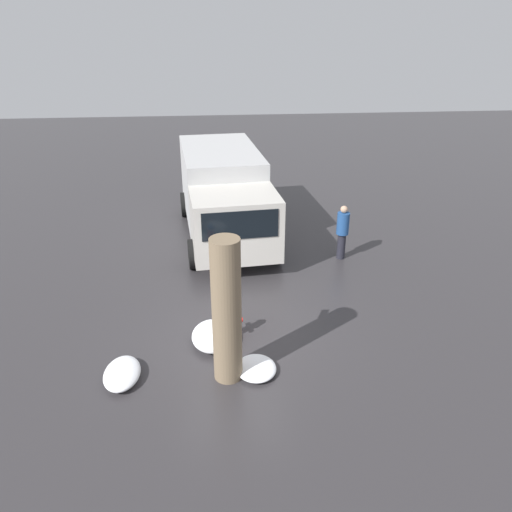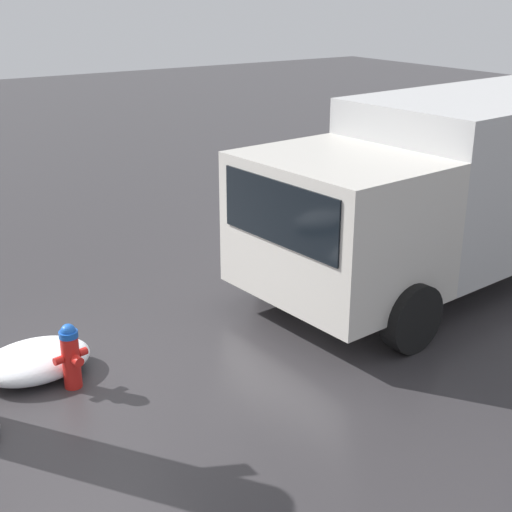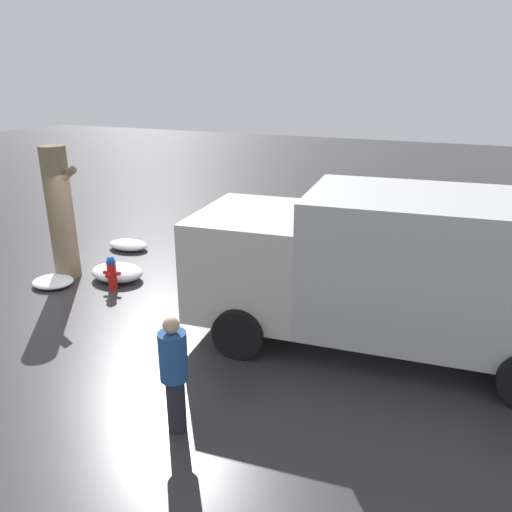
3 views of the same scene
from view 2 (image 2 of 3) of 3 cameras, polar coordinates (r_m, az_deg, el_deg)
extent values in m
plane|color=#333033|center=(8.59, -14.37, -10.07)|extent=(60.00, 60.00, 0.00)
cylinder|color=red|center=(8.44, -14.56, -8.22)|extent=(0.20, 0.20, 0.63)
cylinder|color=blue|center=(8.28, -14.78, -6.07)|extent=(0.22, 0.22, 0.07)
sphere|color=blue|center=(8.26, -14.80, -5.85)|extent=(0.17, 0.17, 0.17)
cylinder|color=red|center=(8.28, -14.09, -8.15)|extent=(0.13, 0.12, 0.11)
cylinder|color=red|center=(8.46, -13.70, -7.45)|extent=(0.11, 0.11, 0.09)
cylinder|color=red|center=(8.34, -15.53, -8.07)|extent=(0.11, 0.11, 0.09)
cube|color=beige|center=(9.47, 6.54, 2.48)|extent=(2.24, 2.67, 1.82)
cube|color=black|center=(8.69, 1.82, 3.45)|extent=(0.22, 2.09, 0.80)
cube|color=#BCBCBC|center=(11.97, 18.29, 6.71)|extent=(4.96, 2.91, 2.33)
cylinder|color=black|center=(9.11, 12.31, -4.82)|extent=(0.92, 0.36, 0.90)
cylinder|color=black|center=(10.70, 2.02, -0.40)|extent=(0.92, 0.36, 0.90)
cylinder|color=black|center=(13.89, 16.25, 3.78)|extent=(0.92, 0.36, 0.90)
ellipsoid|color=white|center=(8.86, -17.23, -8.01)|extent=(1.29, 0.98, 0.37)
camera|label=1|loc=(11.02, -84.27, 15.81)|focal=35.00mm
camera|label=3|loc=(9.37, 65.96, 10.76)|focal=35.00mm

